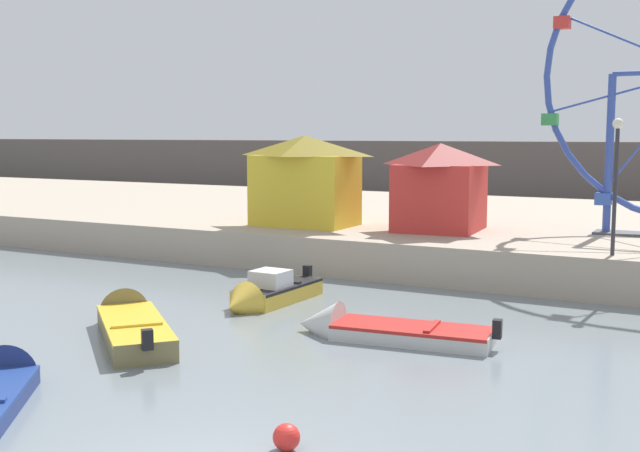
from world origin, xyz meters
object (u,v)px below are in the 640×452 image
object	(u,v)px
promenade_lamp_near	(616,167)
mooring_buoy_orange	(286,437)
motorboat_mustard_yellow	(266,294)
carnival_booth_yellow_awning	(305,179)
carnival_booth_red_striped	(440,185)
motorboat_pale_grey	(373,329)
motorboat_olive_wood	(130,322)

from	to	relation	value
promenade_lamp_near	mooring_buoy_orange	size ratio (longest dim) A/B	9.28
motorboat_mustard_yellow	carnival_booth_yellow_awning	xyz separation A→B (m)	(-3.18, 8.00, 2.86)
carnival_booth_red_striped	carnival_booth_yellow_awning	bearing A→B (deg)	-173.89
motorboat_mustard_yellow	carnival_booth_yellow_awning	world-z (taller)	carnival_booth_yellow_awning
motorboat_pale_grey	mooring_buoy_orange	bearing A→B (deg)	96.47
carnival_booth_yellow_awning	promenade_lamp_near	world-z (taller)	promenade_lamp_near
motorboat_olive_wood	motorboat_mustard_yellow	xyz separation A→B (m)	(1.34, 4.32, 0.05)
carnival_booth_yellow_awning	mooring_buoy_orange	distance (m)	19.35
motorboat_pale_grey	carnival_booth_red_striped	world-z (taller)	carnival_booth_red_striped
motorboat_olive_wood	carnival_booth_yellow_awning	distance (m)	12.79
motorboat_pale_grey	carnival_booth_yellow_awning	size ratio (longest dim) A/B	1.20
motorboat_mustard_yellow	mooring_buoy_orange	xyz separation A→B (m)	(5.92, -8.83, -0.11)
motorboat_mustard_yellow	motorboat_pale_grey	bearing A→B (deg)	68.43
motorboat_pale_grey	motorboat_olive_wood	distance (m)	6.12
motorboat_olive_wood	promenade_lamp_near	world-z (taller)	promenade_lamp_near
mooring_buoy_orange	carnival_booth_yellow_awning	bearing A→B (deg)	118.41
motorboat_pale_grey	promenade_lamp_near	distance (m)	9.52
motorboat_olive_wood	mooring_buoy_orange	size ratio (longest dim) A/B	11.29
motorboat_olive_wood	carnival_booth_yellow_awning	bearing A→B (deg)	-39.99
motorboat_mustard_yellow	carnival_booth_red_striped	world-z (taller)	carnival_booth_red_striped
motorboat_pale_grey	carnival_booth_yellow_awning	distance (m)	12.77
motorboat_pale_grey	mooring_buoy_orange	size ratio (longest dim) A/B	11.57
motorboat_mustard_yellow	carnival_booth_red_striped	xyz separation A→B (m)	(2.08, 8.99, 2.72)
carnival_booth_red_striped	promenade_lamp_near	world-z (taller)	promenade_lamp_near
motorboat_mustard_yellow	carnival_booth_yellow_awning	size ratio (longest dim) A/B	0.99
carnival_booth_yellow_awning	motorboat_pale_grey	bearing A→B (deg)	-53.40
motorboat_pale_grey	carnival_booth_red_striped	xyz separation A→B (m)	(-2.21, 10.91, 2.83)
motorboat_pale_grey	carnival_booth_red_striped	distance (m)	11.48
promenade_lamp_near	mooring_buoy_orange	bearing A→B (deg)	-101.08
motorboat_mustard_yellow	mooring_buoy_orange	world-z (taller)	motorboat_mustard_yellow
carnival_booth_yellow_awning	carnival_booth_red_striped	bearing A→B (deg)	10.26
motorboat_mustard_yellow	carnival_booth_yellow_awning	distance (m)	9.07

